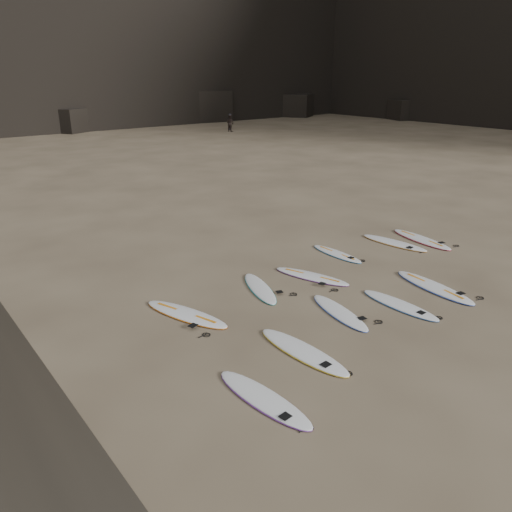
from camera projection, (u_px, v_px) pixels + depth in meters
The scene contains 14 objects.
ground at pixel (357, 317), 12.84m from camera, with size 240.00×240.00×0.00m, color #897559.
surfboard_0 at pixel (264, 398), 9.59m from camera, with size 0.59×2.48×0.09m, color white.
surfboard_1 at pixel (303, 351), 11.19m from camera, with size 0.63×2.64×0.10m, color white.
surfboard_2 at pixel (340, 312), 13.01m from camera, with size 0.56×2.33×0.08m, color white.
surfboard_3 at pixel (400, 305), 13.41m from camera, with size 0.58×2.40×0.09m, color white.
surfboard_4 at pixel (434, 287), 14.49m from camera, with size 0.67×2.78×0.10m, color white.
surfboard_5 at pixel (186, 314), 12.90m from camera, with size 0.64×2.66×0.10m, color white.
surfboard_6 at pixel (260, 288), 14.43m from camera, with size 0.55×2.30×0.08m, color white.
surfboard_7 at pixel (312, 276), 15.25m from camera, with size 0.60×2.48×0.09m, color white.
surfboard_8 at pixel (337, 254), 17.13m from camera, with size 0.53×2.21×0.08m, color white.
surfboard_9 at pixel (394, 243), 18.19m from camera, with size 0.63×2.61×0.09m, color white.
surfboard_10 at pixel (421, 239), 18.56m from camera, with size 0.66×2.75×0.10m, color white.
person_a at pixel (230, 122), 51.99m from camera, with size 0.60×0.39×1.65m, color black.
person_b at pixel (230, 123), 50.56m from camera, with size 0.81×0.63×1.67m, color black.
Camera 1 is at (-9.14, -7.40, 5.98)m, focal length 35.00 mm.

